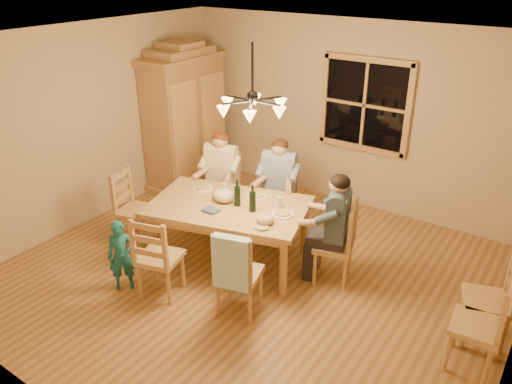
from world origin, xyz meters
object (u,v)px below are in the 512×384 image
Objects in this scene: dining_table at (229,212)px; chair_end_left at (138,221)px; adult_slate_man at (336,215)px; armoire at (185,122)px; chandelier at (253,105)px; chair_near_right at (239,285)px; chair_far_left at (222,202)px; chair_far_right at (278,211)px; child at (122,256)px; chair_near_left at (161,269)px; chair_spare_back at (483,313)px; wine_bottle_b at (253,198)px; chair_end_right at (333,256)px; adult_plaid_man at (279,175)px; chair_spare_front at (472,339)px; wine_bottle_a at (237,193)px; adult_woman at (221,167)px.

chair_end_left reaches higher than dining_table.
chair_end_left is (-1.25, -0.34, -0.36)m from dining_table.
adult_slate_man is (2.49, 0.68, 0.54)m from chair_end_left.
armoire is 2.07m from chair_end_left.
dining_table is at bearing 161.94° from chandelier.
chair_end_left is (-1.93, 0.38, 0.00)m from chair_near_right.
chair_far_left is 1.00× the size of chair_far_right.
chair_near_left is at bearing -22.19° from child.
chair_near_right is 2.43m from chair_spare_back.
wine_bottle_b is at bearing 4.26° from child.
chair_end_left is 2.58m from chair_end_right.
chair_near_right is 1.84m from adult_plaid_man.
adult_slate_man reaches higher than chair_end_right.
chair_near_right is 1.96m from chair_end_left.
adult_plaid_man is (0.00, -0.00, 0.54)m from chair_far_right.
chair_end_right is at bearing 15.36° from dining_table.
adult_slate_man reaches higher than chair_far_right.
chair_spare_back is at bearing 82.83° from chair_end_left.
chair_end_right is at bearing 153.43° from chair_far_left.
chair_near_left is 1.00× the size of chair_spare_front.
chair_far_left is 1.00× the size of chair_spare_front.
adult_plaid_man is 2.65× the size of wine_bottle_a.
chair_end_left is (-1.36, -1.28, 0.00)m from chair_far_right.
adult_plaid_man reaches higher than chair_far_right.
chair_end_left is at bearing 46.74° from chair_far_left.
chair_near_right is 3.00× the size of wine_bottle_a.
armoire is 1.10× the size of dining_table.
wine_bottle_b is 2.66m from chair_spare_back.
chair_end_left is 1.13× the size of adult_slate_man.
wine_bottle_a is (2.06, -1.41, -0.13)m from armoire.
chair_near_left is 1.00× the size of chair_end_left.
chair_far_left is 1.00× the size of chair_near_right.
child is at bearing -62.86° from armoire.
adult_slate_man is at bearing 19.13° from wine_bottle_b.
chair_far_left reaches higher than child.
chair_end_left is at bearing 90.00° from chair_end_right.
armoire is (-2.42, 1.60, -1.02)m from chandelier.
chandelier is 2.11m from chair_far_right.
chair_far_left is 0.54m from adult_woman.
chair_far_left is at bearing 133.25° from dining_table.
adult_woman is at bearing 64.30° from chair_spare_back.
dining_table is 2.94m from chair_spare_back.
chair_far_left is (1.28, -0.73, -0.75)m from armoire.
chair_spare_back is at bearing 157.21° from adult_woman.
adult_woman is 0.88× the size of chair_spare_front.
chair_far_right and chair_end_left have the same top height.
chair_far_left is at bearing 117.90° from chair_near_right.
chair_spare_front is (3.53, 0.98, -0.12)m from child.
chair_end_left is at bearing -173.57° from chandelier.
chair_end_left is at bearing 27.98° from chair_far_right.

